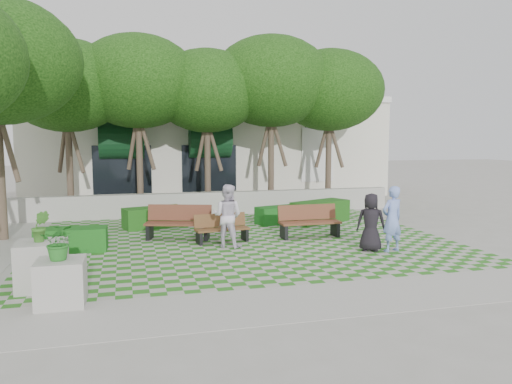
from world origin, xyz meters
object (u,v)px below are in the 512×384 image
object	(u,v)px
bench_east	(309,222)
hedge_midright	(280,215)
hedge_midleft	(154,217)
planter_front	(61,272)
person_dark	(371,222)
bench_west	(179,223)
planter_back	(42,263)
bench_mid	(222,229)
person_white	(227,216)
hedge_east	(320,212)
person_blue	(392,219)
hedge_west	(72,240)

from	to	relation	value
bench_east	hedge_midright	bearing A→B (deg)	92.64
bench_east	hedge_midleft	xyz separation A→B (m)	(-4.56, 2.89, -0.13)
planter_front	person_dark	size ratio (longest dim) A/B	0.96
bench_west	person_dark	bearing A→B (deg)	-13.49
planter_back	bench_mid	bearing A→B (deg)	38.46
bench_east	person_dark	bearing A→B (deg)	-66.58
bench_west	planter_back	xyz separation A→B (m)	(-3.23, -4.27, 0.04)
bench_east	bench_west	distance (m)	4.01
bench_mid	person_white	bearing A→B (deg)	-94.23
bench_west	hedge_midleft	size ratio (longest dim) A/B	1.03
person_dark	bench_east	bearing A→B (deg)	-37.90
hedge_midleft	planter_back	xyz separation A→B (m)	(-2.61, -6.43, 0.19)
hedge_east	hedge_midleft	xyz separation A→B (m)	(-5.90, 0.51, -0.04)
bench_east	bench_mid	distance (m)	2.76
person_blue	person_dark	world-z (taller)	person_blue
hedge_east	person_blue	world-z (taller)	person_blue
bench_east	bench_mid	xyz separation A→B (m)	(-2.76, -0.03, -0.08)
hedge_west	planter_front	world-z (taller)	planter_front
hedge_west	person_white	xyz separation A→B (m)	(4.20, -0.53, 0.57)
bench_east	bench_mid	size ratio (longest dim) A/B	1.15
person_dark	hedge_west	bearing A→B (deg)	14.48
hedge_midright	person_blue	size ratio (longest dim) A/B	0.99
hedge_midright	planter_back	xyz separation A→B (m)	(-7.06, -6.11, 0.23)
hedge_east	person_dark	xyz separation A→B (m)	(-0.40, -4.59, 0.40)
planter_front	planter_back	xyz separation A→B (m)	(-0.49, 1.19, -0.08)
planter_front	planter_back	distance (m)	1.29
person_blue	person_white	size ratio (longest dim) A/B	1.00
bench_mid	bench_west	xyz separation A→B (m)	(-1.18, 0.77, 0.10)
planter_back	planter_front	bearing A→B (deg)	-67.47
hedge_midright	hedge_west	world-z (taller)	hedge_west
bench_west	bench_east	bearing A→B (deg)	6.93
hedge_east	bench_east	bearing A→B (deg)	-119.38
bench_mid	hedge_midleft	distance (m)	3.43
bench_east	person_blue	bearing A→B (deg)	-58.36
hedge_midright	person_blue	distance (m)	5.25
planter_back	person_dark	xyz separation A→B (m)	(8.11, 1.33, 0.25)
planter_back	person_dark	distance (m)	8.23
hedge_east	planter_front	world-z (taller)	planter_front
planter_front	planter_back	bearing A→B (deg)	112.53
hedge_midleft	hedge_midright	bearing A→B (deg)	-4.08
hedge_west	bench_west	bearing A→B (deg)	17.07
hedge_east	person_white	world-z (taller)	person_white
bench_mid	person_dark	xyz separation A→B (m)	(3.70, -2.17, 0.39)
hedge_midright	bench_east	bearing A→B (deg)	-87.60
hedge_east	planter_back	bearing A→B (deg)	-145.19
hedge_midleft	planter_back	distance (m)	6.94
bench_west	planter_front	size ratio (longest dim) A/B	1.36
person_blue	hedge_midleft	bearing A→B (deg)	-54.56
bench_mid	hedge_east	distance (m)	4.76
planter_front	person_dark	distance (m)	8.03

